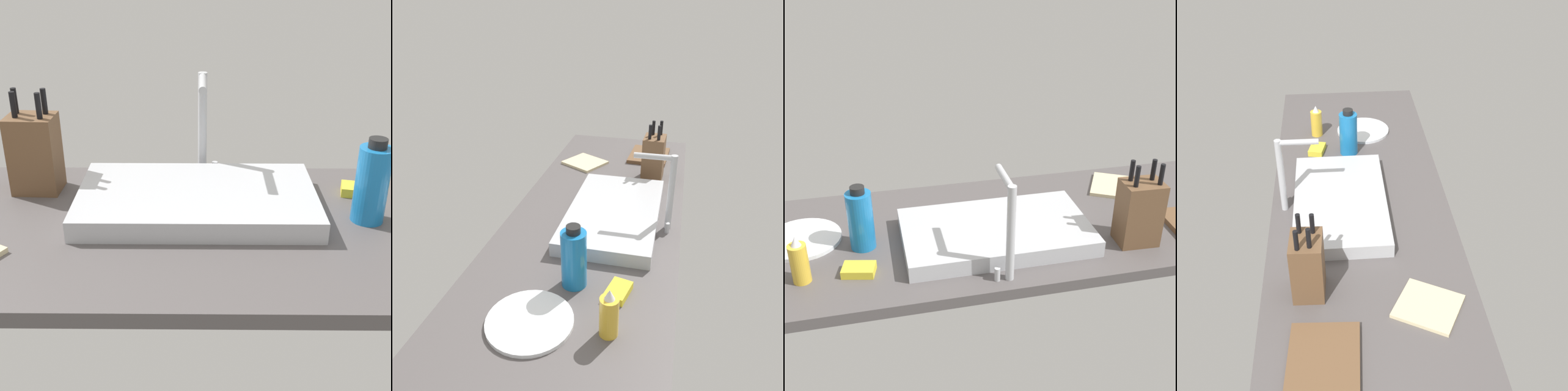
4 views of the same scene
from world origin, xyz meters
TOP-DOWN VIEW (x-y plane):
  - countertop_slab at (0.00, 0.00)cm, footprint 196.51×65.92cm
  - sink_basin at (-4.10, 7.51)cm, footprint 57.32×33.42cm
  - faucet at (-2.61, 26.28)cm, footprint 5.50×15.13cm
  - knife_block at (-45.62, 18.26)cm, footprint 12.30×9.85cm
  - cutting_board at (-72.06, 14.27)cm, footprint 24.84×20.54cm
  - soap_bottle at (53.09, 16.20)cm, footprint 5.03×5.03cm
  - water_bottle at (36.04, 2.48)cm, footprint 7.64×7.64cm
  - dinner_plate at (54.31, -4.91)cm, footprint 23.63×23.63cm
  - dish_towel at (-55.54, -16.49)cm, footprint 22.98×23.55cm
  - dish_sponge at (37.78, 16.18)cm, footprint 10.09×7.81cm

SIDE VIEW (x-z plane):
  - countertop_slab at x=0.00cm, z-range 0.00..3.50cm
  - dinner_plate at x=54.31cm, z-range 3.50..4.70cm
  - dish_towel at x=-55.54cm, z-range 3.50..4.70cm
  - cutting_board at x=-72.06cm, z-range 3.50..5.30cm
  - dish_sponge at x=37.78cm, z-range 3.50..5.90cm
  - sink_basin at x=-4.10cm, z-range 3.50..8.66cm
  - soap_bottle at x=53.09cm, z-range 2.59..17.00cm
  - water_bottle at x=36.04cm, z-range 2.76..23.12cm
  - knife_block at x=-45.62cm, z-range 0.57..27.22cm
  - faucet at x=-2.61cm, z-range 6.17..34.97cm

